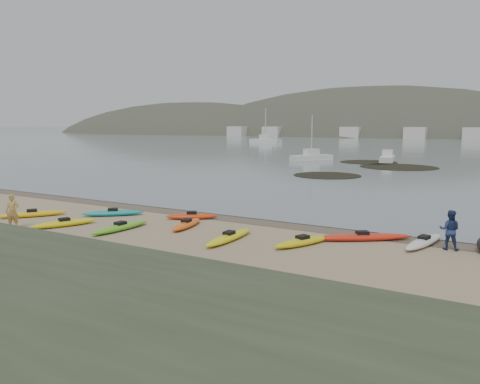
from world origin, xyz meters
The scene contains 7 objects.
ground centered at (0.00, 0.00, 0.00)m, with size 600.00×600.00×0.00m, color tan.
wet_sand centered at (0.00, -0.30, 0.00)m, with size 60.00×60.00×0.00m, color brown.
kayaks centered at (-0.26, -3.98, 0.17)m, with size 23.17×9.04×0.34m.
person_west centered at (-8.75, -8.51, 0.91)m, with size 0.66×0.44×1.82m, color tan.
person_east centered at (11.41, -1.50, 0.88)m, with size 0.85×0.66×1.75m, color navy.
kelp_mats centered at (-1.18, 34.92, 0.03)m, with size 13.81×26.12×0.04m.
moored_boats centered at (2.68, 79.52, 0.57)m, with size 100.08×72.34×1.27m.
Camera 1 is at (13.48, -23.21, 5.48)m, focal length 35.00 mm.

